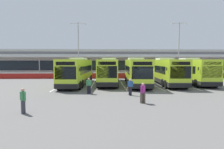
# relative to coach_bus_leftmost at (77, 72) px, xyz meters

# --- Properties ---
(ground_plane) EXTENTS (200.00, 200.00, 0.00)m
(ground_plane) POSITION_rel_coach_bus_leftmost_xyz_m (8.43, -5.46, -1.79)
(ground_plane) COLOR #605E5B
(terminal_building) EXTENTS (70.00, 13.00, 6.00)m
(terminal_building) POSITION_rel_coach_bus_leftmost_xyz_m (8.43, 21.45, 1.23)
(terminal_building) COLOR silver
(terminal_building) RESTS_ON ground
(red_barrier_wall) EXTENTS (60.00, 0.40, 1.10)m
(red_barrier_wall) POSITION_rel_coach_bus_leftmost_xyz_m (8.43, 9.04, -1.23)
(red_barrier_wall) COLOR maroon
(red_barrier_wall) RESTS_ON ground
(coach_bus_leftmost) EXTENTS (3.46, 12.27, 3.78)m
(coach_bus_leftmost) POSITION_rel_coach_bus_leftmost_xyz_m (0.00, 0.00, 0.00)
(coach_bus_leftmost) COLOR #B7DB2D
(coach_bus_leftmost) RESTS_ON ground
(coach_bus_left_centre) EXTENTS (3.46, 12.27, 3.78)m
(coach_bus_left_centre) POSITION_rel_coach_bus_leftmost_xyz_m (4.44, 1.37, 0.00)
(coach_bus_left_centre) COLOR #B7DB2D
(coach_bus_left_centre) RESTS_ON ground
(coach_bus_centre) EXTENTS (3.46, 12.27, 3.78)m
(coach_bus_centre) POSITION_rel_coach_bus_leftmost_xyz_m (8.26, -0.09, 0.00)
(coach_bus_centre) COLOR #B7DB2D
(coach_bus_centre) RESTS_ON ground
(coach_bus_right_centre) EXTENTS (3.46, 12.27, 3.78)m
(coach_bus_right_centre) POSITION_rel_coach_bus_leftmost_xyz_m (12.65, 0.44, 0.00)
(coach_bus_right_centre) COLOR #B7DB2D
(coach_bus_right_centre) RESTS_ON ground
(coach_bus_rightmost) EXTENTS (3.46, 12.27, 3.78)m
(coach_bus_rightmost) POSITION_rel_coach_bus_leftmost_xyz_m (16.78, 1.36, 0.00)
(coach_bus_rightmost) COLOR #B7DB2D
(coach_bus_rightmost) RESTS_ON ground
(bay_stripe_far_west) EXTENTS (0.14, 13.00, 0.01)m
(bay_stripe_far_west) POSITION_rel_coach_bus_leftmost_xyz_m (-2.07, 0.54, -1.78)
(bay_stripe_far_west) COLOR silver
(bay_stripe_far_west) RESTS_ON ground
(bay_stripe_west) EXTENTS (0.14, 13.00, 0.01)m
(bay_stripe_west) POSITION_rel_coach_bus_leftmost_xyz_m (2.13, 0.54, -1.78)
(bay_stripe_west) COLOR silver
(bay_stripe_west) RESTS_ON ground
(bay_stripe_mid_west) EXTENTS (0.14, 13.00, 0.01)m
(bay_stripe_mid_west) POSITION_rel_coach_bus_leftmost_xyz_m (6.33, 0.54, -1.78)
(bay_stripe_mid_west) COLOR silver
(bay_stripe_mid_west) RESTS_ON ground
(bay_stripe_centre) EXTENTS (0.14, 13.00, 0.01)m
(bay_stripe_centre) POSITION_rel_coach_bus_leftmost_xyz_m (10.53, 0.54, -1.78)
(bay_stripe_centre) COLOR silver
(bay_stripe_centre) RESTS_ON ground
(bay_stripe_mid_east) EXTENTS (0.14, 13.00, 0.01)m
(bay_stripe_mid_east) POSITION_rel_coach_bus_leftmost_xyz_m (14.73, 0.54, -1.78)
(bay_stripe_mid_east) COLOR silver
(bay_stripe_mid_east) RESTS_ON ground
(bay_stripe_east) EXTENTS (0.14, 13.00, 0.01)m
(bay_stripe_east) POSITION_rel_coach_bus_leftmost_xyz_m (18.93, 0.54, -1.78)
(bay_stripe_east) COLOR silver
(bay_stripe_east) RESTS_ON ground
(pedestrian_with_handbag) EXTENTS (0.63, 0.48, 1.62)m
(pedestrian_with_handbag) POSITION_rel_coach_bus_leftmost_xyz_m (6.30, -8.16, -0.93)
(pedestrian_with_handbag) COLOR black
(pedestrian_with_handbag) RESTS_ON ground
(pedestrian_in_dark_coat) EXTENTS (0.53, 0.33, 1.62)m
(pedestrian_in_dark_coat) POSITION_rel_coach_bus_leftmost_xyz_m (2.25, -7.23, -0.91)
(pedestrian_in_dark_coat) COLOR black
(pedestrian_in_dark_coat) RESTS_ON ground
(pedestrian_child) EXTENTS (0.48, 0.42, 1.62)m
(pedestrian_child) POSITION_rel_coach_bus_leftmost_xyz_m (-1.29, -14.02, -0.91)
(pedestrian_child) COLOR #33333D
(pedestrian_child) RESTS_ON ground
(pedestrian_near_bin) EXTENTS (0.44, 0.45, 1.62)m
(pedestrian_near_bin) POSITION_rel_coach_bus_leftmost_xyz_m (6.86, -11.51, -0.91)
(pedestrian_near_bin) COLOR #4C4238
(pedestrian_near_bin) RESTS_ON ground
(lamp_post_west) EXTENTS (3.24, 0.28, 11.00)m
(lamp_post_west) POSITION_rel_coach_bus_leftmost_xyz_m (-1.55, 11.71, 4.50)
(lamp_post_west) COLOR #9E9EA3
(lamp_post_west) RESTS_ON ground
(lamp_post_centre) EXTENTS (3.24, 0.28, 11.00)m
(lamp_post_centre) POSITION_rel_coach_bus_leftmost_xyz_m (18.69, 10.95, 4.50)
(lamp_post_centre) COLOR #9E9EA3
(lamp_post_centre) RESTS_ON ground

